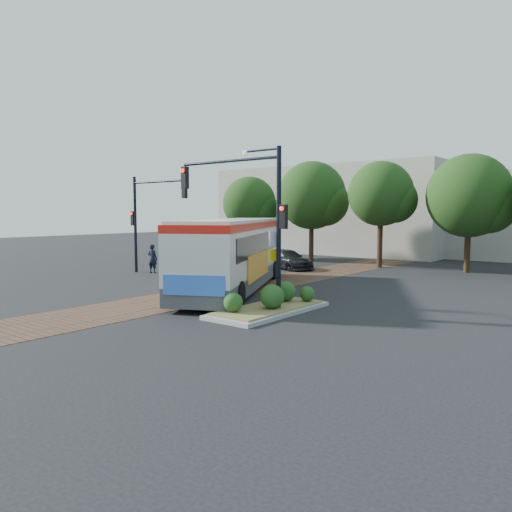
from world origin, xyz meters
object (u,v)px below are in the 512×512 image
object	(u,v)px
traffic_island	(271,303)
signal_pole_main	(253,202)
city_bus	(235,250)
signal_pole_left	(147,211)
officer	(153,259)
parked_car	(287,259)

from	to	relation	value
traffic_island	signal_pole_main	bearing A→B (deg)	174.64
city_bus	signal_pole_left	size ratio (longest dim) A/B	2.11
city_bus	signal_pole_main	xyz separation A→B (m)	(3.79, -3.34, 2.24)
signal_pole_main	officer	xyz separation A→B (m)	(-12.16, 5.14, -3.26)
signal_pole_left	signal_pole_main	bearing A→B (deg)	-21.45
city_bus	signal_pole_left	world-z (taller)	signal_pole_left
signal_pole_main	signal_pole_left	xyz separation A→B (m)	(-12.23, 4.80, -0.29)
traffic_island	parked_car	size ratio (longest dim) A/B	1.18
city_bus	signal_pole_main	size ratio (longest dim) A/B	2.11
signal_pole_left	officer	size ratio (longest dim) A/B	3.33
signal_pole_main	signal_pole_left	size ratio (longest dim) A/B	1.00
signal_pole_left	parked_car	distance (m)	9.71
parked_car	signal_pole_left	bearing A→B (deg)	162.92
traffic_island	signal_pole_left	size ratio (longest dim) A/B	0.87
city_bus	officer	bearing A→B (deg)	140.36
officer	signal_pole_main	bearing A→B (deg)	143.15
city_bus	signal_pole_left	xyz separation A→B (m)	(-8.44, 1.47, 1.95)
city_bus	signal_pole_main	world-z (taller)	signal_pole_main
traffic_island	officer	world-z (taller)	officer
signal_pole_main	parked_car	world-z (taller)	signal_pole_main
city_bus	parked_car	world-z (taller)	city_bus
signal_pole_main	parked_car	size ratio (longest dim) A/B	1.36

